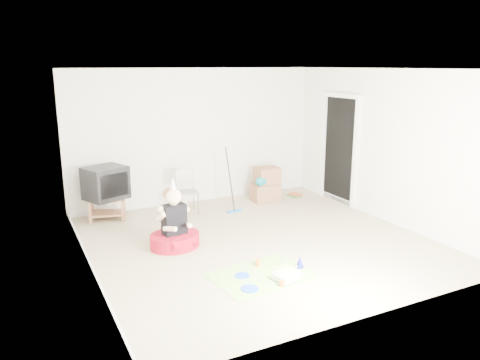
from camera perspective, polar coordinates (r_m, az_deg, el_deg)
name	(u,v)px	position (r m, az deg, el deg)	size (l,w,h in m)	color
ground	(257,241)	(7.30, 2.12, -7.46)	(5.00, 5.00, 0.00)	tan
doorway_recess	(340,151)	(9.33, 12.08, 3.51)	(0.02, 0.90, 2.05)	black
tv_stand	(107,207)	(8.53, -15.89, -3.17)	(0.70, 0.54, 0.38)	#9E6847
crt_tv	(105,183)	(8.42, -16.08, -0.34)	(0.66, 0.55, 0.57)	black
folding_chair	(187,192)	(8.58, -6.45, -1.51)	(0.40, 0.38, 0.81)	gray
cardboard_boxes	(266,185)	(9.34, 3.17, -0.60)	(0.57, 0.45, 0.67)	#906245
floor_mop	(234,199)	(8.61, -0.70, -2.27)	(0.29, 0.39, 1.17)	blue
book_pile	(295,195)	(9.78, 6.68, -1.81)	(0.26, 0.30, 0.06)	#246D33
seated_woman	(175,232)	(7.07, -7.98, -6.28)	(0.87, 0.87, 1.09)	#AC0F25
party_mat	(261,275)	(6.19, 2.60, -11.53)	(1.27, 0.92, 0.01)	#DF2F89
birthday_cake	(287,276)	(6.09, 5.73, -11.60)	(0.37, 0.32, 0.15)	silver
blue_plate_near	(242,275)	(6.16, 0.27, -11.56)	(0.19, 0.19, 0.01)	blue
blue_plate_far	(250,289)	(5.83, 1.20, -13.11)	(0.22, 0.22, 0.01)	blue
orange_cup_near	(258,263)	(6.44, 2.22, -10.04)	(0.08, 0.08, 0.09)	orange
orange_cup_far	(282,283)	(5.91, 5.14, -12.43)	(0.06, 0.06, 0.07)	orange
blue_party_hat	(300,262)	(6.42, 7.30, -9.85)	(0.11, 0.11, 0.16)	#1C22C7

